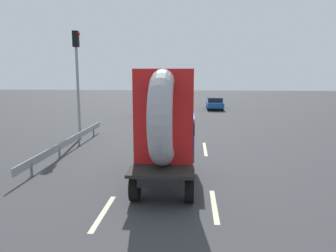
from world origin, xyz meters
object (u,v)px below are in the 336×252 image
object	(u,v)px
distant_sedan	(147,108)
oncoming_car	(215,103)
flatbed_truck	(166,132)
traffic_light	(77,70)

from	to	relation	value
distant_sedan	oncoming_car	size ratio (longest dim) A/B	1.01
flatbed_truck	distant_sedan	world-z (taller)	flatbed_truck
flatbed_truck	distant_sedan	xyz separation A→B (m)	(-3.22, 18.19, -1.20)
flatbed_truck	traffic_light	bearing A→B (deg)	127.52
flatbed_truck	oncoming_car	world-z (taller)	flatbed_truck
distant_sedan	oncoming_car	xyz separation A→B (m)	(6.55, 5.90, -0.01)
flatbed_truck	distant_sedan	bearing A→B (deg)	100.03
distant_sedan	oncoming_car	world-z (taller)	distant_sedan
flatbed_truck	oncoming_car	bearing A→B (deg)	82.13
oncoming_car	traffic_light	bearing A→B (deg)	-118.91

